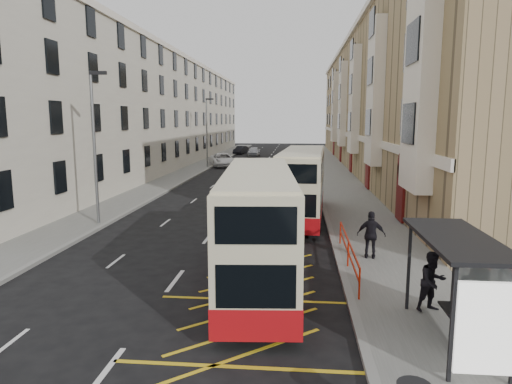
# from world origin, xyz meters

# --- Properties ---
(ground) EXTENTS (200.00, 200.00, 0.00)m
(ground) POSITION_xyz_m (0.00, 0.00, 0.00)
(ground) COLOR black
(ground) RESTS_ON ground
(pavement_right) EXTENTS (4.00, 120.00, 0.15)m
(pavement_right) POSITION_xyz_m (8.00, 30.00, 0.07)
(pavement_right) COLOR #60605B
(pavement_right) RESTS_ON ground
(pavement_left) EXTENTS (3.00, 120.00, 0.15)m
(pavement_left) POSITION_xyz_m (-7.50, 30.00, 0.07)
(pavement_left) COLOR #60605B
(pavement_left) RESTS_ON ground
(kerb_right) EXTENTS (0.25, 120.00, 0.15)m
(kerb_right) POSITION_xyz_m (6.00, 30.00, 0.07)
(kerb_right) COLOR gray
(kerb_right) RESTS_ON ground
(kerb_left) EXTENTS (0.25, 120.00, 0.15)m
(kerb_left) POSITION_xyz_m (-6.00, 30.00, 0.07)
(kerb_left) COLOR gray
(kerb_left) RESTS_ON ground
(road_markings) EXTENTS (10.00, 110.00, 0.01)m
(road_markings) POSITION_xyz_m (0.00, 45.00, 0.01)
(road_markings) COLOR silver
(road_markings) RESTS_ON ground
(terrace_right) EXTENTS (10.75, 79.00, 15.25)m
(terrace_right) POSITION_xyz_m (14.88, 45.38, 7.52)
(terrace_right) COLOR tan
(terrace_right) RESTS_ON ground
(terrace_left) EXTENTS (9.18, 79.00, 13.25)m
(terrace_left) POSITION_xyz_m (-13.43, 45.50, 6.52)
(terrace_left) COLOR beige
(terrace_left) RESTS_ON ground
(bus_shelter) EXTENTS (1.65, 4.25, 2.70)m
(bus_shelter) POSITION_xyz_m (8.34, -0.39, 2.14)
(bus_shelter) COLOR black
(bus_shelter) RESTS_ON pavement_right
(guard_railing) EXTENTS (0.06, 6.56, 1.01)m
(guard_railing) POSITION_xyz_m (6.25, 5.75, 0.86)
(guard_railing) COLOR red
(guard_railing) RESTS_ON pavement_right
(street_lamp_near) EXTENTS (0.93, 0.18, 8.00)m
(street_lamp_near) POSITION_xyz_m (-6.35, 12.00, 4.64)
(street_lamp_near) COLOR slate
(street_lamp_near) RESTS_ON pavement_left
(street_lamp_far) EXTENTS (0.93, 0.18, 8.00)m
(street_lamp_far) POSITION_xyz_m (-6.35, 42.00, 4.64)
(street_lamp_far) COLOR slate
(street_lamp_far) RESTS_ON pavement_left
(double_decker_front) EXTENTS (3.06, 10.17, 4.00)m
(double_decker_front) POSITION_xyz_m (2.96, 4.12, 2.04)
(double_decker_front) COLOR beige
(double_decker_front) RESTS_ON ground
(double_decker_rear) EXTENTS (2.97, 10.10, 3.98)m
(double_decker_rear) POSITION_xyz_m (4.57, 14.69, 2.03)
(double_decker_rear) COLOR beige
(double_decker_rear) RESTS_ON ground
(pedestrian_near) EXTENTS (0.67, 0.61, 1.54)m
(pedestrian_near) POSITION_xyz_m (8.10, -0.69, 0.92)
(pedestrian_near) COLOR black
(pedestrian_near) RESTS_ON pavement_right
(pedestrian_mid) EXTENTS (1.05, 0.95, 1.78)m
(pedestrian_mid) POSITION_xyz_m (8.23, 1.82, 1.04)
(pedestrian_mid) COLOR black
(pedestrian_mid) RESTS_ON pavement_right
(pedestrian_far) EXTENTS (1.18, 0.63, 1.92)m
(pedestrian_far) POSITION_xyz_m (7.27, 6.89, 1.11)
(pedestrian_far) COLOR black
(pedestrian_far) RESTS_ON pavement_right
(white_van) EXTENTS (4.41, 6.41, 1.63)m
(white_van) POSITION_xyz_m (-4.86, 43.96, 0.81)
(white_van) COLOR white
(white_van) RESTS_ON ground
(car_silver) EXTENTS (1.78, 4.41, 1.50)m
(car_silver) POSITION_xyz_m (-2.59, 59.77, 0.75)
(car_silver) COLOR #B5B8BE
(car_silver) RESTS_ON ground
(car_dark) EXTENTS (2.34, 4.28, 1.34)m
(car_dark) POSITION_xyz_m (-5.20, 64.66, 0.67)
(car_dark) COLOR black
(car_dark) RESTS_ON ground
(car_red) EXTENTS (2.90, 5.21, 1.43)m
(car_red) POSITION_xyz_m (5.20, 62.84, 0.71)
(car_red) COLOR #A31F0E
(car_red) RESTS_ON ground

